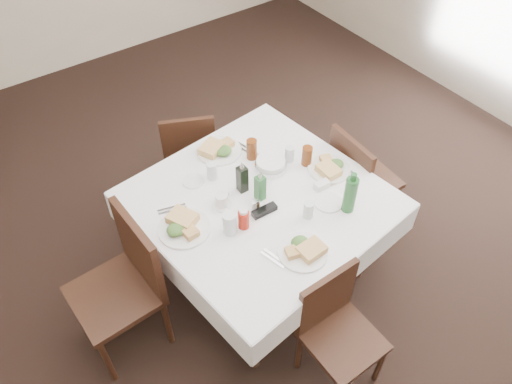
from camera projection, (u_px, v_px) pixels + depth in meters
ground_plane at (260, 289)px, 3.48m from camera, size 7.00×7.00×0.00m
room_shell at (262, 80)px, 2.24m from camera, size 6.04×7.04×2.80m
dining_table at (260, 206)px, 3.10m from camera, size 1.53×1.53×0.76m
chair_north at (190, 149)px, 3.79m from camera, size 0.52×0.52×0.82m
chair_south at (335, 324)px, 2.78m from camera, size 0.39×0.39×0.82m
chair_east at (357, 176)px, 3.54m from camera, size 0.44×0.44×0.88m
chair_west at (126, 279)px, 2.87m from camera, size 0.48×0.48×0.98m
meal_north at (218, 149)px, 3.31m from camera, size 0.30×0.30×0.07m
meal_south at (304, 250)px, 2.74m from camera, size 0.28×0.28×0.06m
meal_east at (330, 168)px, 3.19m from camera, size 0.28×0.28×0.06m
meal_west at (183, 226)px, 2.85m from camera, size 0.30×0.30×0.07m
side_plate_a at (193, 181)px, 3.13m from camera, size 0.14×0.14×0.01m
side_plate_b at (328, 202)px, 3.01m from camera, size 0.17×0.17×0.01m
water_n at (212, 171)px, 3.12m from camera, size 0.07×0.07×0.12m
water_s at (308, 210)px, 2.90m from camera, size 0.06×0.06×0.11m
water_e at (289, 154)px, 3.23m from camera, size 0.06×0.06×0.11m
water_w at (230, 223)px, 2.80m from camera, size 0.08×0.08×0.14m
iced_tea_a at (252, 149)px, 3.24m from camera, size 0.07×0.07×0.14m
iced_tea_b at (307, 156)px, 3.20m from camera, size 0.07×0.07×0.14m
bread_basket at (271, 165)px, 3.20m from camera, size 0.21×0.21×0.07m
oil_cruet_dark at (242, 178)px, 3.02m from camera, size 0.06×0.06×0.23m
oil_cruet_green at (260, 187)px, 2.97m from camera, size 0.05×0.05×0.22m
ketchup_bottle at (244, 219)px, 2.84m from camera, size 0.07×0.07×0.14m
salt_shaker at (254, 206)px, 2.94m from camera, size 0.03×0.03×0.07m
pepper_shaker at (257, 204)px, 2.95m from camera, size 0.03×0.03×0.08m
coffee_mug at (222, 201)px, 2.97m from camera, size 0.13×0.12×0.09m
sunglasses at (264, 211)px, 2.95m from camera, size 0.16×0.06×0.03m
green_bottle at (350, 194)px, 2.88m from camera, size 0.08×0.08×0.29m
sugar_caddy at (322, 185)px, 3.08m from camera, size 0.10×0.06×0.05m
cutlery_n at (246, 150)px, 3.34m from camera, size 0.09×0.20×0.01m
cutlery_s at (274, 258)px, 2.72m from camera, size 0.08×0.17×0.01m
cutlery_e at (341, 179)px, 3.15m from camera, size 0.20×0.07×0.01m
cutlery_w at (172, 209)px, 2.97m from camera, size 0.17×0.09×0.01m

